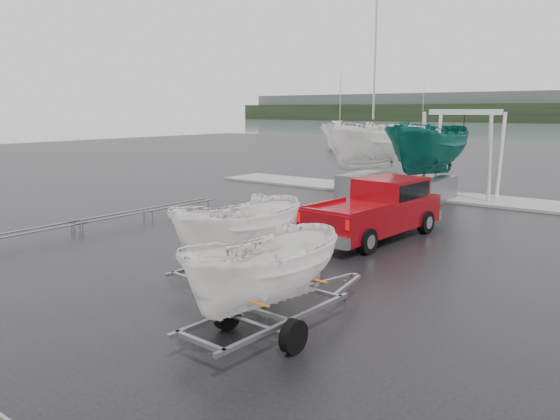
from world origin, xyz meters
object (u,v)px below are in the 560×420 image
object	(u,v)px
pickup_truck	(379,207)
trailer_hitched	(239,180)
boat_hoist	(463,141)
trailer_parked	(265,210)

from	to	relation	value
pickup_truck	trailer_hitched	world-z (taller)	trailer_hitched
pickup_truck	boat_hoist	distance (m)	9.45
pickup_truck	boat_hoist	world-z (taller)	boat_hoist
pickup_truck	trailer_parked	xyz separation A→B (m)	(2.18, -8.48, 1.40)
pickup_truck	boat_hoist	size ratio (longest dim) A/B	1.40
trailer_hitched	boat_hoist	world-z (taller)	trailer_hitched
pickup_truck	boat_hoist	bearing A→B (deg)	97.82
trailer_hitched	trailer_parked	distance (m)	3.39
trailer_parked	boat_hoist	size ratio (longest dim) A/B	1.06
trailer_parked	trailer_hitched	bearing A→B (deg)	142.00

